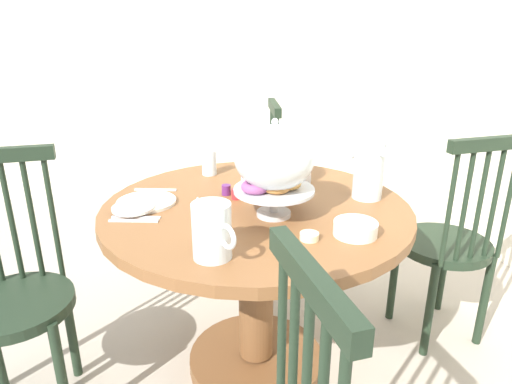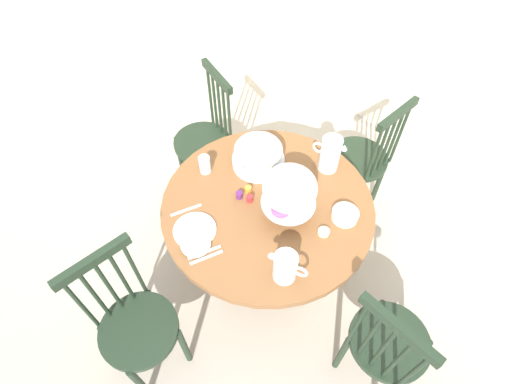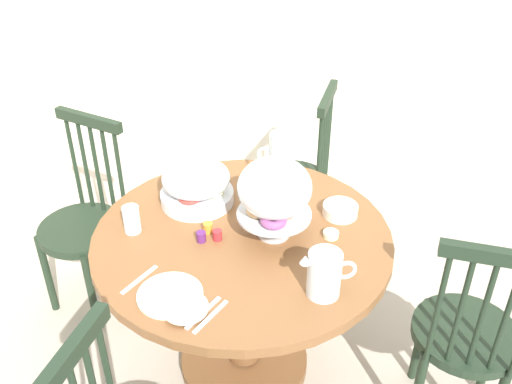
{
  "view_description": "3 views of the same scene",
  "coord_description": "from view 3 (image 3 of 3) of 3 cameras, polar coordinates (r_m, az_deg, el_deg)",
  "views": [
    {
      "loc": [
        1.46,
        -0.18,
        1.37
      ],
      "look_at": [
        -0.08,
        0.14,
        0.79
      ],
      "focal_mm": 32.04,
      "sensor_mm": 36.0,
      "label": 1
    },
    {
      "loc": [
        0.87,
        -0.7,
        2.46
      ],
      "look_at": [
        -0.18,
        0.14,
        0.74
      ],
      "focal_mm": 28.0,
      "sensor_mm": 36.0,
      "label": 2
    },
    {
      "loc": [
        0.58,
        -1.47,
        2.07
      ],
      "look_at": [
        -0.08,
        0.29,
        0.84
      ],
      "focal_mm": 40.19,
      "sensor_mm": 36.0,
      "label": 3
    }
  ],
  "objects": [
    {
      "name": "dining_table",
      "position": [
        2.33,
        -1.31,
        -8.62
      ],
      "size": [
        1.14,
        1.14,
        0.74
      ],
      "color": "brown",
      "rests_on": "ground_plane"
    },
    {
      "name": "windsor_chair_near_window",
      "position": [
        3.04,
        4.01,
        0.99
      ],
      "size": [
        0.4,
        0.4,
        0.97
      ],
      "color": "#1E2D1E",
      "rests_on": "ground_plane"
    },
    {
      "name": "windsor_chair_by_cabinet",
      "position": [
        2.83,
        -16.63,
        -3.3
      ],
      "size": [
        0.4,
        0.4,
        0.97
      ],
      "color": "#1E2D1E",
      "rests_on": "ground_plane"
    },
    {
      "name": "windsor_chair_far_side",
      "position": [
        2.32,
        20.18,
        -13.51
      ],
      "size": [
        0.4,
        0.4,
        0.97
      ],
      "color": "#1E2D1E",
      "rests_on": "ground_plane"
    },
    {
      "name": "pastry_stand_with_dome",
      "position": [
        2.07,
        1.85,
        0.06
      ],
      "size": [
        0.28,
        0.28,
        0.34
      ],
      "color": "silver",
      "rests_on": "dining_table"
    },
    {
      "name": "fruit_platter_covered",
      "position": [
        2.33,
        -5.95,
        0.78
      ],
      "size": [
        0.3,
        0.3,
        0.18
      ],
      "color": "silver",
      "rests_on": "dining_table"
    },
    {
      "name": "orange_juice_pitcher",
      "position": [
        2.47,
        2.61,
        3.31
      ],
      "size": [
        0.19,
        0.11,
        0.22
      ],
      "color": "silver",
      "rests_on": "dining_table"
    },
    {
      "name": "milk_pitcher",
      "position": [
        1.9,
        6.81,
        -8.27
      ],
      "size": [
        0.18,
        0.11,
        0.17
      ],
      "color": "silver",
      "rests_on": "dining_table"
    },
    {
      "name": "china_plate_large",
      "position": [
        1.94,
        -8.55,
        -10.1
      ],
      "size": [
        0.22,
        0.22,
        0.01
      ],
      "primitive_type": "cylinder",
      "color": "white",
      "rests_on": "dining_table"
    },
    {
      "name": "china_plate_small",
      "position": [
        1.88,
        -7.06,
        -11.33
      ],
      "size": [
        0.15,
        0.15,
        0.01
      ],
      "primitive_type": "cylinder",
      "color": "white",
      "rests_on": "china_plate_large"
    },
    {
      "name": "cereal_bowl",
      "position": [
        2.3,
        8.38,
        -1.79
      ],
      "size": [
        0.14,
        0.14,
        0.04
      ],
      "primitive_type": "cylinder",
      "color": "white",
      "rests_on": "dining_table"
    },
    {
      "name": "drinking_glass",
      "position": [
        2.22,
        -12.28,
        -2.68
      ],
      "size": [
        0.06,
        0.06,
        0.11
      ],
      "primitive_type": "cylinder",
      "color": "silver",
      "rests_on": "dining_table"
    },
    {
      "name": "butter_dish",
      "position": [
        2.19,
        7.47,
        -4.2
      ],
      "size": [
        0.06,
        0.06,
        0.02
      ],
      "primitive_type": "cylinder",
      "color": "beige",
      "rests_on": "dining_table"
    },
    {
      "name": "jam_jar_strawberry",
      "position": [
        2.15,
        -3.87,
        -4.3
      ],
      "size": [
        0.04,
        0.04,
        0.04
      ],
      "primitive_type": "cylinder",
      "color": "#B7282D",
      "rests_on": "dining_table"
    },
    {
      "name": "jam_jar_apricot",
      "position": [
        2.19,
        -4.8,
        -3.55
      ],
      "size": [
        0.04,
        0.04,
        0.04
      ],
      "primitive_type": "cylinder",
      "color": "orange",
      "rests_on": "dining_table"
    },
    {
      "name": "jam_jar_grape",
      "position": [
        2.15,
        -5.48,
        -4.45
      ],
      "size": [
        0.04,
        0.04,
        0.04
      ],
      "primitive_type": "cylinder",
      "color": "#5B2366",
      "rests_on": "dining_table"
    },
    {
      "name": "table_knife",
      "position": [
        1.88,
        -5.28,
        -11.89
      ],
      "size": [
        0.05,
        0.17,
        0.01
      ],
      "primitive_type": "cube",
      "rotation": [
        0.0,
        0.0,
        4.47
      ],
      "color": "silver",
      "rests_on": "dining_table"
    },
    {
      "name": "dinner_fork",
      "position": [
        1.86,
        -4.55,
        -12.27
      ],
      "size": [
        0.05,
        0.17,
        0.01
      ],
      "primitive_type": "cube",
      "rotation": [
        0.0,
        0.0,
        4.47
      ],
      "color": "silver",
      "rests_on": "dining_table"
    },
    {
      "name": "soup_spoon",
      "position": [
        2.02,
        -11.54,
        -8.53
      ],
      "size": [
        0.05,
        0.17,
        0.01
      ],
      "primitive_type": "cube",
      "rotation": [
        0.0,
        0.0,
        4.47
      ],
      "color": "silver",
      "rests_on": "dining_table"
    }
  ]
}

